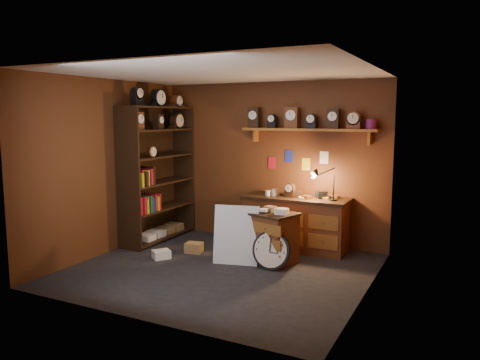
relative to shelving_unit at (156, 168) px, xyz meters
name	(u,v)px	position (x,y,z in m)	size (l,w,h in m)	color
floor	(220,270)	(1.79, -0.98, -1.25)	(4.00, 4.00, 0.00)	black
room_shell	(226,147)	(1.84, -0.87, 0.47)	(4.02, 3.62, 2.71)	#582E14
shelving_unit	(156,168)	(0.00, 0.00, 0.00)	(0.47, 1.60, 2.58)	black
workbench	(296,220)	(2.37, 0.49, -0.78)	(1.69, 0.66, 1.36)	brown
low_cabinet	(272,236)	(2.31, -0.35, -0.85)	(0.78, 0.71, 0.83)	brown
big_round_clock	(271,250)	(2.41, -0.63, -0.98)	(0.55, 0.18, 0.55)	black
white_panel	(236,263)	(1.85, -0.62, -1.25)	(0.66, 0.03, 0.87)	silver
mini_fridge	(254,228)	(1.67, 0.41, -0.97)	(0.55, 0.57, 0.57)	silver
floor_box_a	(194,248)	(1.01, -0.43, -1.18)	(0.25, 0.21, 0.16)	olive
floor_box_b	(161,254)	(0.74, -0.91, -1.19)	(0.21, 0.25, 0.12)	white
floor_box_c	(248,244)	(1.69, 0.14, -1.17)	(0.21, 0.18, 0.16)	olive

